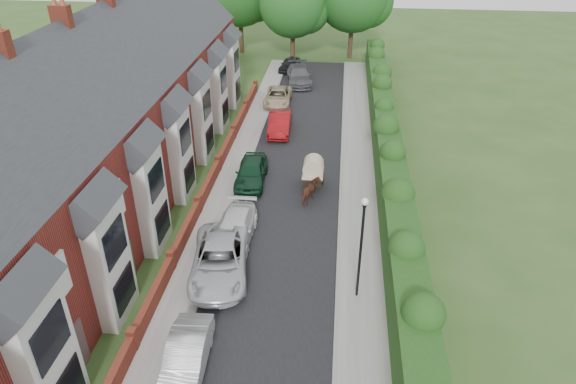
# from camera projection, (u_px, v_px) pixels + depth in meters

# --- Properties ---
(ground) EXTENTS (140.00, 140.00, 0.00)m
(ground) POSITION_uv_depth(u_px,v_px,m) (269.00, 361.00, 19.82)
(ground) COLOR #2D4C1E
(ground) RESTS_ON ground
(road) EXTENTS (6.00, 58.00, 0.02)m
(road) POSITION_uv_depth(u_px,v_px,m) (287.00, 208.00, 29.28)
(road) COLOR black
(road) RESTS_ON ground
(pavement_hedge_side) EXTENTS (2.20, 58.00, 0.12)m
(pavement_hedge_side) POSITION_uv_depth(u_px,v_px,m) (359.00, 212.00, 28.88)
(pavement_hedge_side) COLOR gray
(pavement_hedge_side) RESTS_ON ground
(pavement_house_side) EXTENTS (1.70, 58.00, 0.12)m
(pavement_house_side) POSITION_uv_depth(u_px,v_px,m) (220.00, 204.00, 29.60)
(pavement_house_side) COLOR gray
(pavement_house_side) RESTS_ON ground
(kerb_hedge_side) EXTENTS (0.18, 58.00, 0.13)m
(kerb_hedge_side) POSITION_uv_depth(u_px,v_px,m) (340.00, 211.00, 28.97)
(kerb_hedge_side) COLOR gray
(kerb_hedge_side) RESTS_ON ground
(kerb_house_side) EXTENTS (0.18, 58.00, 0.13)m
(kerb_house_side) POSITION_uv_depth(u_px,v_px,m) (234.00, 205.00, 29.52)
(kerb_house_side) COLOR gray
(kerb_house_side) RESTS_ON ground
(hedge) EXTENTS (2.10, 58.00, 2.85)m
(hedge) POSITION_uv_depth(u_px,v_px,m) (394.00, 190.00, 27.93)
(hedge) COLOR #123711
(hedge) RESTS_ON ground
(terrace_row) EXTENTS (9.05, 40.50, 11.50)m
(terrace_row) POSITION_uv_depth(u_px,v_px,m) (89.00, 136.00, 27.08)
(terrace_row) COLOR maroon
(terrace_row) RESTS_ON ground
(garden_wall_row) EXTENTS (0.35, 40.35, 1.10)m
(garden_wall_row) POSITION_uv_depth(u_px,v_px,m) (198.00, 206.00, 28.63)
(garden_wall_row) COLOR maroon
(garden_wall_row) RESTS_ON ground
(lamppost) EXTENTS (0.32, 0.32, 5.16)m
(lamppost) POSITION_uv_depth(u_px,v_px,m) (362.00, 237.00, 21.26)
(lamppost) COLOR black
(lamppost) RESTS_ON ground
(tree_far_left) EXTENTS (7.14, 6.80, 9.29)m
(tree_far_left) POSITION_uv_depth(u_px,v_px,m) (296.00, 5.00, 51.47)
(tree_far_left) COLOR #332316
(tree_far_left) RESTS_ON ground
(car_silver_a) EXTENTS (1.66, 4.17, 1.35)m
(car_silver_a) POSITION_uv_depth(u_px,v_px,m) (186.00, 357.00, 19.13)
(car_silver_a) COLOR silver
(car_silver_a) RESTS_ON ground
(car_silver_b) EXTENTS (3.31, 5.87, 1.55)m
(car_silver_b) POSITION_uv_depth(u_px,v_px,m) (220.00, 260.00, 23.98)
(car_silver_b) COLOR silver
(car_silver_b) RESTS_ON ground
(car_white) EXTENTS (1.93, 4.64, 1.34)m
(car_white) POSITION_uv_depth(u_px,v_px,m) (235.00, 229.00, 26.34)
(car_white) COLOR white
(car_white) RESTS_ON ground
(car_green) EXTENTS (1.89, 4.42, 1.49)m
(car_green) POSITION_uv_depth(u_px,v_px,m) (251.00, 172.00, 31.53)
(car_green) COLOR #0F341E
(car_green) RESTS_ON ground
(car_red) EXTENTS (1.73, 4.50, 1.46)m
(car_red) POSITION_uv_depth(u_px,v_px,m) (280.00, 123.00, 38.15)
(car_red) COLOR maroon
(car_red) RESTS_ON ground
(car_beige) EXTENTS (2.23, 4.67, 1.29)m
(car_beige) POSITION_uv_depth(u_px,v_px,m) (278.00, 97.00, 43.22)
(car_beige) COLOR tan
(car_beige) RESTS_ON ground
(car_grey) EXTENTS (2.92, 5.57, 1.54)m
(car_grey) POSITION_uv_depth(u_px,v_px,m) (299.00, 75.00, 47.83)
(car_grey) COLOR #53555A
(car_grey) RESTS_ON ground
(car_black) EXTENTS (2.19, 3.99, 1.29)m
(car_black) POSITION_uv_depth(u_px,v_px,m) (290.00, 64.00, 51.29)
(car_black) COLOR black
(car_black) RESTS_ON ground
(horse) EXTENTS (1.24, 1.82, 1.41)m
(horse) POSITION_uv_depth(u_px,v_px,m) (311.00, 192.00, 29.48)
(horse) COLOR #522B1E
(horse) RESTS_ON ground
(horse_cart) EXTENTS (1.29, 2.84, 2.05)m
(horse_cart) POSITION_uv_depth(u_px,v_px,m) (313.00, 170.00, 30.79)
(horse_cart) COLOR black
(horse_cart) RESTS_ON ground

